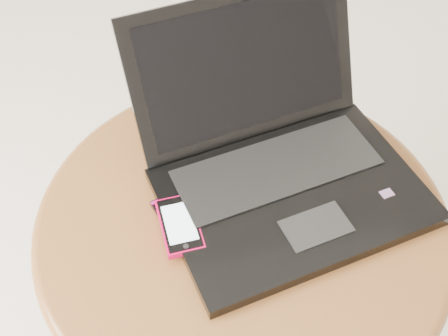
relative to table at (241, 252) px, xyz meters
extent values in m
plane|color=beige|center=(0.09, 0.02, -0.41)|extent=(4.00, 4.00, 0.00)
cylinder|color=#5D2A12|center=(0.00, 0.00, -0.15)|extent=(0.11, 0.11, 0.46)
cylinder|color=brown|center=(0.00, 0.00, 0.10)|extent=(0.63, 0.63, 0.03)
torus|color=brown|center=(0.00, 0.00, 0.10)|extent=(0.66, 0.66, 0.03)
cube|color=black|center=(0.08, 0.01, 0.12)|extent=(0.45, 0.35, 0.02)
cube|color=black|center=(0.07, 0.06, 0.13)|extent=(0.35, 0.19, 0.00)
cube|color=black|center=(0.10, -0.06, 0.13)|extent=(0.11, 0.08, 0.00)
cube|color=red|center=(0.23, -0.03, 0.13)|extent=(0.02, 0.02, 0.00)
cube|color=black|center=(0.05, 0.19, 0.25)|extent=(0.40, 0.18, 0.23)
cube|color=black|center=(0.05, 0.19, 0.25)|extent=(0.36, 0.15, 0.19)
cube|color=black|center=(-0.10, 0.00, 0.12)|extent=(0.09, 0.12, 0.01)
cube|color=#A3156A|center=(-0.11, 0.05, 0.12)|extent=(0.05, 0.02, 0.00)
cube|color=#D00545|center=(-0.10, -0.01, 0.13)|extent=(0.06, 0.11, 0.01)
cube|color=black|center=(-0.10, -0.01, 0.13)|extent=(0.06, 0.10, 0.00)
cube|color=#CAEAF8|center=(-0.10, -0.01, 0.13)|extent=(0.05, 0.08, 0.00)
cylinder|color=black|center=(-0.10, -0.06, 0.13)|extent=(0.01, 0.01, 0.00)
camera|label=1|loc=(-0.14, -0.52, 0.83)|focal=45.34mm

